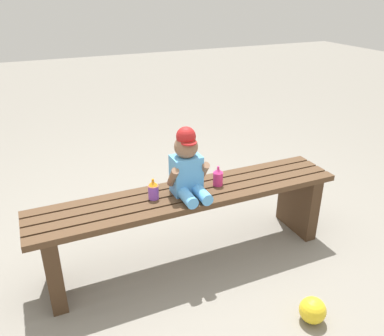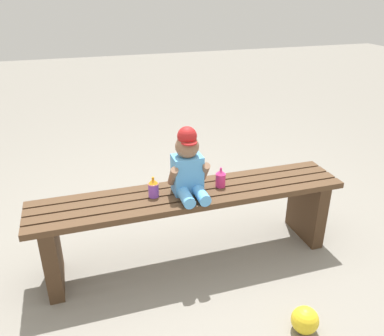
% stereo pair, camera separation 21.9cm
% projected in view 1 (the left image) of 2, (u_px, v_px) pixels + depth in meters
% --- Properties ---
extents(ground_plane, '(16.00, 16.00, 0.00)m').
position_uv_depth(ground_plane, '(190.00, 256.00, 2.52)').
color(ground_plane, gray).
extents(park_bench, '(1.88, 0.35, 0.47)m').
position_uv_depth(park_bench, '(190.00, 213.00, 2.38)').
color(park_bench, '#513823').
rests_on(park_bench, ground_plane).
extents(child_figure, '(0.23, 0.27, 0.40)m').
position_uv_depth(child_figure, '(187.00, 166.00, 2.23)').
color(child_figure, '#59A5E5').
rests_on(child_figure, park_bench).
extents(sippy_cup_left, '(0.06, 0.06, 0.12)m').
position_uv_depth(sippy_cup_left, '(153.00, 189.00, 2.22)').
color(sippy_cup_left, '#8C4CCC').
rests_on(sippy_cup_left, park_bench).
extents(sippy_cup_right, '(0.06, 0.06, 0.12)m').
position_uv_depth(sippy_cup_right, '(218.00, 176.00, 2.37)').
color(sippy_cup_right, '#E5337F').
rests_on(sippy_cup_right, park_bench).
extents(toy_ball, '(0.14, 0.14, 0.14)m').
position_uv_depth(toy_ball, '(313.00, 310.00, 2.01)').
color(toy_ball, yellow).
rests_on(toy_ball, ground_plane).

